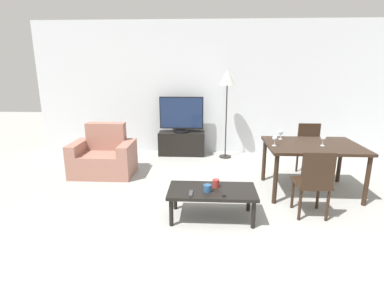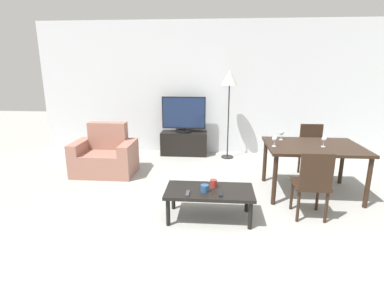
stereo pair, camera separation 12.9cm
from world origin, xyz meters
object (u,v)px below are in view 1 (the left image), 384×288
object	(u,v)px
coffee_table	(212,193)
dining_chair_near	(314,181)
tv_stand	(182,143)
armchair	(104,157)
wine_glass_left	(275,139)
remote_primary	(224,193)
wine_glass_center	(323,139)
remote_secondary	(191,193)
wine_glass_right	(281,133)
floor_lamp	(227,83)
dining_chair_far	(310,147)
dining_table	(313,150)
cup_white_near	(207,188)
cup_colored_far	(216,183)
tv	(181,115)

from	to	relation	value
coffee_table	dining_chair_near	world-z (taller)	dining_chair_near
tv_stand	coffee_table	distance (m)	2.75
armchair	wine_glass_left	bearing A→B (deg)	-14.46
remote_primary	wine_glass_center	xyz separation A→B (m)	(1.41, 0.92, 0.45)
remote_primary	wine_glass_center	world-z (taller)	wine_glass_center
remote_secondary	wine_glass_right	size ratio (longest dim) A/B	1.03
floor_lamp	dining_chair_far	bearing A→B (deg)	-32.35
dining_chair_far	floor_lamp	world-z (taller)	floor_lamp
dining_chair_near	wine_glass_center	world-z (taller)	wine_glass_center
dining_chair_near	wine_glass_right	world-z (taller)	wine_glass_right
dining_table	remote_secondary	world-z (taller)	dining_table
tv_stand	dining_table	distance (m)	2.76
armchair	floor_lamp	bearing A→B (deg)	27.01
armchair	dining_chair_near	distance (m)	3.35
cup_white_near	cup_colored_far	distance (m)	0.17
floor_lamp	cup_white_near	world-z (taller)	floor_lamp
floor_lamp	remote_secondary	xyz separation A→B (m)	(-0.55, -2.69, -1.12)
tv_stand	remote_secondary	distance (m)	2.86
coffee_table	floor_lamp	distance (m)	2.81
coffee_table	floor_lamp	bearing A→B (deg)	83.30
armchair	wine_glass_center	xyz separation A→B (m)	(3.38, -0.66, 0.53)
dining_chair_far	cup_colored_far	distance (m)	2.28
dining_chair_near	cup_colored_far	world-z (taller)	dining_chair_near
wine_glass_center	wine_glass_left	bearing A→B (deg)	-176.96
floor_lamp	remote_secondary	bearing A→B (deg)	-101.49
tv_stand	cup_white_near	size ratio (longest dim) A/B	9.91
wine_glass_center	dining_chair_near	bearing A→B (deg)	-115.06
coffee_table	remote_primary	size ratio (longest dim) A/B	7.03
tv	floor_lamp	bearing A→B (deg)	-8.89
wine_glass_center	remote_primary	bearing A→B (deg)	-147.05
dining_chair_far	remote_primary	xyz separation A→B (m)	(-1.54, -1.79, -0.09)
floor_lamp	cup_white_near	bearing A→B (deg)	-97.78
tv	floor_lamp	size ratio (longest dim) A/B	0.51
coffee_table	cup_white_near	bearing A→B (deg)	-133.19
armchair	floor_lamp	xyz separation A→B (m)	(2.13, 1.09, 1.20)
wine_glass_center	coffee_table	bearing A→B (deg)	-152.87
coffee_table	dining_chair_far	world-z (taller)	dining_chair_far
tv_stand	wine_glass_center	distance (m)	2.92
dining_table	remote_primary	size ratio (longest dim) A/B	8.73
dining_table	cup_white_near	xyz separation A→B (m)	(-1.50, -0.94, -0.23)
dining_chair_far	wine_glass_center	world-z (taller)	wine_glass_center
armchair	remote_secondary	size ratio (longest dim) A/B	6.82
coffee_table	remote_primary	distance (m)	0.19
dining_chair_near	wine_glass_right	bearing A→B (deg)	99.19
armchair	cup_white_near	bearing A→B (deg)	-40.48
wine_glass_center	tv_stand	bearing A→B (deg)	138.66
armchair	cup_colored_far	distance (m)	2.33
dining_table	remote_primary	distance (m)	1.67
coffee_table	remote_primary	bearing A→B (deg)	-42.73
dining_chair_near	cup_colored_far	xyz separation A→B (m)	(-1.17, -0.01, -0.06)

